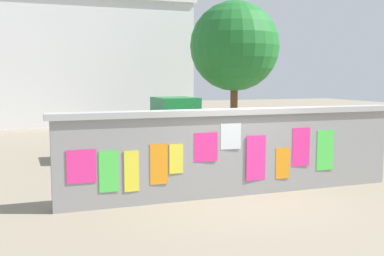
{
  "coord_description": "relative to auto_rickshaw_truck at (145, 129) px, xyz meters",
  "views": [
    {
      "loc": [
        -4.02,
        -8.46,
        2.45
      ],
      "look_at": [
        -0.23,
        2.15,
        1.2
      ],
      "focal_mm": 42.18,
      "sensor_mm": 36.0,
      "label": 1
    }
  ],
  "objects": [
    {
      "name": "ground",
      "position": [
        0.74,
        2.96,
        -0.9
      ],
      "size": [
        60.0,
        60.0,
        0.0
      ],
      "primitive_type": "plane",
      "color": "gray"
    },
    {
      "name": "poster_wall",
      "position": [
        0.74,
        -5.04,
        0.03
      ],
      "size": [
        7.66,
        0.42,
        1.82
      ],
      "color": "gray",
      "rests_on": "ground"
    },
    {
      "name": "auto_rickshaw_truck",
      "position": [
        0.0,
        0.0,
        0.0
      ],
      "size": [
        3.65,
        1.62,
        1.85
      ],
      "color": "black",
      "rests_on": "ground"
    },
    {
      "name": "motorcycle",
      "position": [
        -0.85,
        -3.19,
        -0.44
      ],
      "size": [
        1.88,
        0.65,
        0.87
      ],
      "color": "black",
      "rests_on": "ground"
    },
    {
      "name": "bicycle_near",
      "position": [
        2.84,
        -3.72,
        -0.54
      ],
      "size": [
        1.68,
        0.51,
        0.95
      ],
      "color": "black",
      "rests_on": "ground"
    },
    {
      "name": "bicycle_far",
      "position": [
        3.76,
        -0.24,
        -0.54
      ],
      "size": [
        1.71,
        0.44,
        0.95
      ],
      "color": "black",
      "rests_on": "ground"
    },
    {
      "name": "person_walking",
      "position": [
        3.69,
        -2.05,
        0.09
      ],
      "size": [
        0.47,
        0.47,
        1.62
      ],
      "color": "purple",
      "rests_on": "ground"
    },
    {
      "name": "tree_roadside",
      "position": [
        5.4,
        5.1,
        2.96
      ],
      "size": [
        4.0,
        4.0,
        5.87
      ],
      "color": "brown",
      "rests_on": "ground"
    },
    {
      "name": "building_background",
      "position": [
        -1.92,
        12.25,
        2.57
      ],
      "size": [
        14.22,
        5.82,
        6.91
      ],
      "color": "silver",
      "rests_on": "ground"
    }
  ]
}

